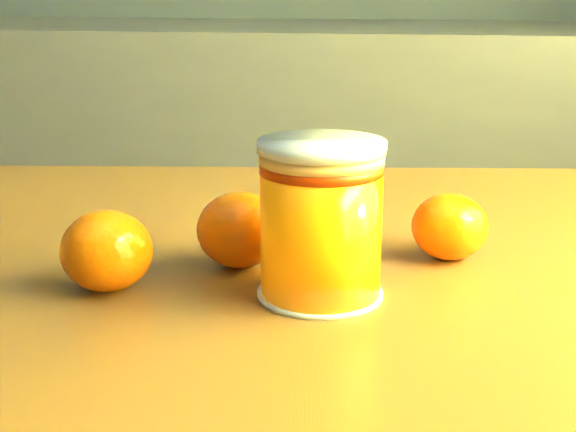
# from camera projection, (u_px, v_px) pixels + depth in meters

# --- Properties ---
(kitchen_counter) EXTENTS (3.15, 0.60, 0.90)m
(kitchen_counter) POSITION_uv_depth(u_px,v_px,m) (12.00, 199.00, 2.09)
(kitchen_counter) COLOR #4E4F53
(kitchen_counter) RESTS_ON ground
(table) EXTENTS (1.13, 0.86, 0.79)m
(table) POSITION_uv_depth(u_px,v_px,m) (360.00, 394.00, 0.64)
(table) COLOR brown
(table) RESTS_ON ground
(juice_glass) EXTENTS (0.09, 0.09, 0.11)m
(juice_glass) POSITION_uv_depth(u_px,v_px,m) (321.00, 221.00, 0.55)
(juice_glass) COLOR orange
(juice_glass) RESTS_ON table
(orange_front) EXTENTS (0.07, 0.07, 0.06)m
(orange_front) POSITION_uv_depth(u_px,v_px,m) (240.00, 230.00, 0.62)
(orange_front) COLOR #E95E04
(orange_front) RESTS_ON table
(orange_back) EXTENTS (0.07, 0.07, 0.05)m
(orange_back) POSITION_uv_depth(u_px,v_px,m) (450.00, 227.00, 0.64)
(orange_back) COLOR #E95E04
(orange_back) RESTS_ON table
(orange_extra) EXTENTS (0.07, 0.07, 0.06)m
(orange_extra) POSITION_uv_depth(u_px,v_px,m) (107.00, 251.00, 0.57)
(orange_extra) COLOR #E95E04
(orange_extra) RESTS_ON table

